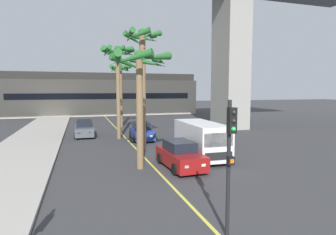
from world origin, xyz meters
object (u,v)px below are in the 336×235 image
object	(u,v)px
palm_tree_mid_median	(120,79)
palm_tree_farthest_median	(140,74)
palm_tree_far_median	(142,61)
car_queue_second	(142,132)
car_queue_front	(180,155)
car_queue_third	(84,129)
delivery_van	(201,139)
traffic_light_median_near	(230,150)
palm_tree_near_median	(118,62)

from	to	relation	value
palm_tree_mid_median	palm_tree_farthest_median	bearing A→B (deg)	-94.58
palm_tree_far_median	car_queue_second	bearing A→B (deg)	79.55
car_queue_second	palm_tree_farthest_median	xyz separation A→B (m)	(-2.01, -9.22, 4.66)
car_queue_front	palm_tree_farthest_median	xyz separation A→B (m)	(-2.21, 0.52, 4.66)
car_queue_second	car_queue_third	bearing A→B (deg)	144.87
palm_tree_mid_median	palm_tree_farthest_median	xyz separation A→B (m)	(-1.50, -18.73, -0.38)
car_queue_second	car_queue_third	xyz separation A→B (m)	(-4.92, 3.46, 0.00)
delivery_van	traffic_light_median_near	xyz separation A→B (m)	(-3.29, -9.47, 1.43)
delivery_van	palm_tree_near_median	bearing A→B (deg)	114.36
delivery_van	traffic_light_median_near	bearing A→B (deg)	-109.17
palm_tree_near_median	palm_tree_mid_median	bearing A→B (deg)	80.76
palm_tree_far_median	palm_tree_farthest_median	size ratio (longest dim) A/B	1.34
car_queue_second	palm_tree_mid_median	size ratio (longest dim) A/B	0.55
palm_tree_near_median	palm_tree_far_median	world-z (taller)	palm_tree_far_median
car_queue_front	car_queue_second	size ratio (longest dim) A/B	1.00
car_queue_front	car_queue_second	bearing A→B (deg)	91.17
palm_tree_mid_median	car_queue_front	bearing A→B (deg)	-87.90
car_queue_third	traffic_light_median_near	size ratio (longest dim) A/B	0.98
car_queue_third	palm_tree_near_median	size ratio (longest dim) A/B	0.49
car_queue_front	palm_tree_far_median	world-z (taller)	palm_tree_far_median
palm_tree_farthest_median	palm_tree_mid_median	bearing A→B (deg)	85.42
car_queue_second	traffic_light_median_near	size ratio (longest dim) A/B	0.99
car_queue_third	palm_tree_far_median	distance (m)	10.51
palm_tree_farthest_median	car_queue_front	bearing A→B (deg)	-13.22
delivery_van	palm_tree_farthest_median	size ratio (longest dim) A/B	0.79
palm_tree_farthest_median	palm_tree_far_median	bearing A→B (deg)	76.18
palm_tree_far_median	palm_tree_mid_median	bearing A→B (deg)	88.89
delivery_van	car_queue_third	bearing A→B (deg)	122.07
car_queue_front	traffic_light_median_near	size ratio (longest dim) A/B	0.99
palm_tree_farthest_median	traffic_light_median_near	bearing A→B (deg)	-83.18
car_queue_third	delivery_van	world-z (taller)	delivery_van
traffic_light_median_near	palm_tree_mid_median	distance (m)	27.18
car_queue_front	palm_tree_mid_median	distance (m)	19.91
car_queue_front	palm_tree_farthest_median	distance (m)	5.18
car_queue_third	delivery_van	xyz separation A→B (m)	(7.19, -11.48, 0.57)
palm_tree_mid_median	car_queue_third	bearing A→B (deg)	-126.09
car_queue_second	palm_tree_far_median	world-z (taller)	palm_tree_far_median
traffic_light_median_near	car_queue_third	bearing A→B (deg)	100.55
palm_tree_farthest_median	palm_tree_near_median	bearing A→B (deg)	89.24
palm_tree_mid_median	palm_tree_near_median	bearing A→B (deg)	-99.24
traffic_light_median_near	palm_tree_mid_median	bearing A→B (deg)	88.92
delivery_van	palm_tree_mid_median	size ratio (longest dim) A/B	0.69
car_queue_front	palm_tree_far_median	xyz separation A→B (m)	(-0.97, 5.54, 5.88)
car_queue_front	palm_tree_far_median	distance (m)	8.14
car_queue_second	palm_tree_mid_median	xyz separation A→B (m)	(-0.51, 9.52, 5.05)
car_queue_second	palm_tree_mid_median	bearing A→B (deg)	93.06
car_queue_second	car_queue_third	world-z (taller)	same
car_queue_third	palm_tree_far_median	size ratio (longest dim) A/B	0.46
traffic_light_median_near	palm_tree_mid_median	xyz separation A→B (m)	(0.51, 27.00, 3.05)
palm_tree_mid_median	car_queue_second	bearing A→B (deg)	-86.94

